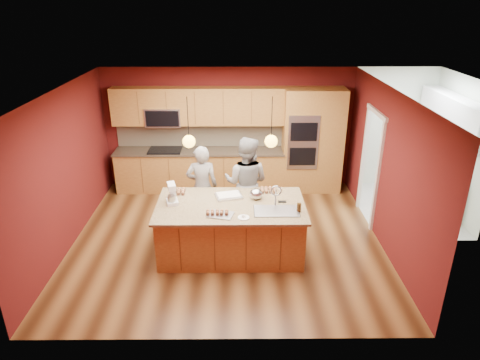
{
  "coord_description": "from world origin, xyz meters",
  "views": [
    {
      "loc": [
        0.19,
        -6.76,
        4.07
      ],
      "look_at": [
        0.24,
        -0.1,
        1.21
      ],
      "focal_mm": 32.0,
      "sensor_mm": 36.0,
      "label": 1
    }
  ],
  "objects_px": {
    "island": "(232,228)",
    "person_right": "(246,183)",
    "stand_mixer": "(172,195)",
    "person_left": "(202,187)",
    "mixing_bowl": "(256,194)"
  },
  "relations": [
    {
      "from": "person_left",
      "to": "person_right",
      "type": "relative_size",
      "value": 0.91
    },
    {
      "from": "island",
      "to": "mixing_bowl",
      "type": "distance_m",
      "value": 0.71
    },
    {
      "from": "stand_mixer",
      "to": "mixing_bowl",
      "type": "height_order",
      "value": "stand_mixer"
    },
    {
      "from": "island",
      "to": "stand_mixer",
      "type": "bearing_deg",
      "value": 176.07
    },
    {
      "from": "person_left",
      "to": "stand_mixer",
      "type": "relative_size",
      "value": 4.61
    },
    {
      "from": "stand_mixer",
      "to": "person_right",
      "type": "bearing_deg",
      "value": 20.01
    },
    {
      "from": "person_left",
      "to": "person_right",
      "type": "xyz_separation_m",
      "value": [
        0.82,
        0.0,
        0.08
      ]
    },
    {
      "from": "person_left",
      "to": "stand_mixer",
      "type": "bearing_deg",
      "value": 59.83
    },
    {
      "from": "island",
      "to": "mixing_bowl",
      "type": "relative_size",
      "value": 10.97
    },
    {
      "from": "island",
      "to": "person_right",
      "type": "bearing_deg",
      "value": 74.57
    },
    {
      "from": "island",
      "to": "person_left",
      "type": "xyz_separation_m",
      "value": [
        -0.56,
        0.94,
        0.34
      ]
    },
    {
      "from": "island",
      "to": "stand_mixer",
      "type": "height_order",
      "value": "island"
    },
    {
      "from": "stand_mixer",
      "to": "person_left",
      "type": "bearing_deg",
      "value": 49.02
    },
    {
      "from": "person_left",
      "to": "mixing_bowl",
      "type": "bearing_deg",
      "value": 139.14
    },
    {
      "from": "island",
      "to": "person_right",
      "type": "height_order",
      "value": "person_right"
    }
  ]
}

